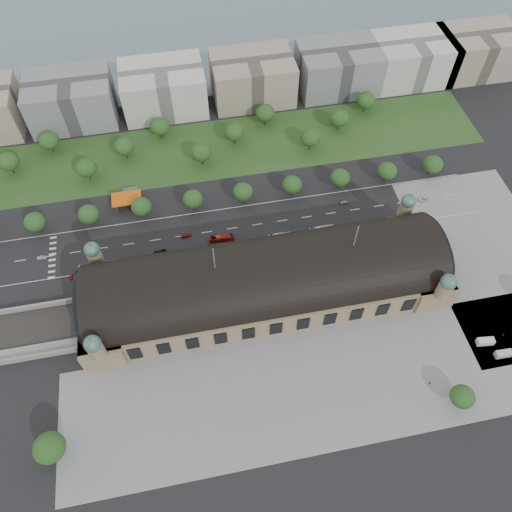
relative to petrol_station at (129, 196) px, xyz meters
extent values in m
plane|color=black|center=(53.91, -65.28, -2.95)|extent=(900.00, 900.00, 0.00)
cube|color=#99835F|center=(53.91, -65.28, 3.05)|extent=(150.00, 40.00, 12.00)
cube|color=#99835F|center=(-13.09, -65.28, 3.05)|extent=(16.00, 43.00, 12.00)
cube|color=#99835F|center=(120.91, -65.28, 3.05)|extent=(16.00, 43.00, 12.00)
cylinder|color=black|center=(53.91, -65.28, 9.05)|extent=(144.00, 37.60, 37.60)
cylinder|color=black|center=(-19.09, -65.28, 11.05)|extent=(1.20, 32.00, 32.00)
cylinder|color=black|center=(126.91, -65.28, 11.05)|extent=(1.20, 32.00, 32.00)
cylinder|color=#99835F|center=(-13.09, -44.28, 13.05)|extent=(6.00, 6.00, 8.00)
sphere|color=#4A7766|center=(-13.09, -44.28, 18.55)|extent=(6.40, 6.40, 6.40)
cone|color=#4A7766|center=(-13.09, -44.28, 22.55)|extent=(1.00, 1.00, 2.50)
cylinder|color=#99835F|center=(120.91, -44.28, 13.05)|extent=(6.00, 6.00, 8.00)
sphere|color=#4A7766|center=(120.91, -44.28, 18.55)|extent=(6.40, 6.40, 6.40)
cone|color=#4A7766|center=(120.91, -44.28, 22.55)|extent=(1.00, 1.00, 2.50)
cylinder|color=#99835F|center=(-13.09, -86.28, 13.05)|extent=(6.00, 6.00, 8.00)
sphere|color=#4A7766|center=(-13.09, -86.28, 18.55)|extent=(6.40, 6.40, 6.40)
cone|color=#4A7766|center=(-13.09, -86.28, 22.55)|extent=(1.00, 1.00, 2.50)
cylinder|color=#99835F|center=(120.91, -86.28, 13.05)|extent=(6.00, 6.00, 8.00)
sphere|color=#4A7766|center=(120.91, -86.28, 18.55)|extent=(6.40, 6.40, 6.40)
cone|color=#4A7766|center=(120.91, -86.28, 22.55)|extent=(1.00, 1.00, 2.50)
cylinder|color=#59595B|center=(33.91, -65.28, 28.55)|extent=(0.50, 0.50, 12.00)
cylinder|color=#59595B|center=(88.91, -65.28, 28.55)|extent=(0.50, 0.50, 12.00)
cube|color=gray|center=(63.91, -109.28, -2.95)|extent=(190.00, 48.00, 0.12)
cube|color=gray|center=(156.91, -65.28, -2.95)|extent=(56.00, 100.00, 0.12)
cube|color=black|center=(33.91, -27.28, -2.95)|extent=(260.00, 26.00, 0.10)
cube|color=#284F1F|center=(38.91, 27.72, -2.95)|extent=(300.00, 45.00, 0.10)
cube|color=#ED5A0D|center=(-1.09, -3.28, 1.75)|extent=(14.00, 9.00, 0.70)
cube|color=#59595B|center=(0.91, 2.72, -1.35)|extent=(7.00, 5.00, 3.20)
cylinder|color=#59595B|center=(-6.59, -0.08, -0.75)|extent=(0.50, 0.50, 4.40)
cylinder|color=#59595B|center=(4.41, -0.08, -0.75)|extent=(0.50, 0.50, 4.40)
cylinder|color=#59595B|center=(-6.59, -6.48, -0.75)|extent=(0.50, 0.50, 4.40)
cylinder|color=#59595B|center=(4.41, -6.48, -0.75)|extent=(0.50, 0.50, 4.40)
cube|color=gray|center=(-26.09, 67.72, 9.05)|extent=(45.00, 32.00, 24.00)
cube|color=silver|center=(23.91, 67.72, 9.05)|extent=(45.00, 32.00, 24.00)
cube|color=tan|center=(73.91, 67.72, 9.05)|extent=(45.00, 32.00, 24.00)
cube|color=gray|center=(123.91, 67.72, 9.05)|extent=(45.00, 32.00, 24.00)
cube|color=silver|center=(168.91, 67.72, 9.05)|extent=(45.00, 32.00, 24.00)
cube|color=tan|center=(208.91, 67.72, 9.05)|extent=(45.00, 32.00, 24.00)
cylinder|color=#2D2116|center=(-42.09, -12.28, -0.79)|extent=(0.70, 0.70, 4.32)
ellipsoid|color=#1A4418|center=(-42.09, -12.28, 4.49)|extent=(9.60, 9.60, 8.16)
cylinder|color=#2D2116|center=(-18.09, -12.28, -0.79)|extent=(0.70, 0.70, 4.32)
ellipsoid|color=#1A4418|center=(-18.09, -12.28, 4.49)|extent=(9.60, 9.60, 8.16)
cylinder|color=#2D2116|center=(5.91, -12.28, -0.79)|extent=(0.70, 0.70, 4.32)
ellipsoid|color=#1A4418|center=(5.91, -12.28, 4.49)|extent=(9.60, 9.60, 8.16)
cylinder|color=#2D2116|center=(29.91, -12.28, -0.79)|extent=(0.70, 0.70, 4.32)
ellipsoid|color=#1A4418|center=(29.91, -12.28, 4.49)|extent=(9.60, 9.60, 8.16)
cylinder|color=#2D2116|center=(53.91, -12.28, -0.79)|extent=(0.70, 0.70, 4.32)
ellipsoid|color=#1A4418|center=(53.91, -12.28, 4.49)|extent=(9.60, 9.60, 8.16)
cylinder|color=#2D2116|center=(77.91, -12.28, -0.79)|extent=(0.70, 0.70, 4.32)
ellipsoid|color=#1A4418|center=(77.91, -12.28, 4.49)|extent=(9.60, 9.60, 8.16)
cylinder|color=#2D2116|center=(101.91, -12.28, -0.79)|extent=(0.70, 0.70, 4.32)
ellipsoid|color=#1A4418|center=(101.91, -12.28, 4.49)|extent=(9.60, 9.60, 8.16)
cylinder|color=#2D2116|center=(125.91, -12.28, -0.79)|extent=(0.70, 0.70, 4.32)
ellipsoid|color=#1A4418|center=(125.91, -12.28, 4.49)|extent=(9.60, 9.60, 8.16)
cylinder|color=#2D2116|center=(149.91, -12.28, -0.79)|extent=(0.70, 0.70, 4.32)
ellipsoid|color=#1A4418|center=(149.91, -12.28, 4.49)|extent=(9.60, 9.60, 8.16)
cylinder|color=#2D2116|center=(-57.09, 29.72, -0.61)|extent=(0.70, 0.70, 4.68)
ellipsoid|color=#1A4418|center=(-57.09, 29.72, 5.11)|extent=(10.40, 10.40, 8.84)
cylinder|color=#2D2116|center=(-38.09, 41.72, -0.61)|extent=(0.70, 0.70, 4.68)
ellipsoid|color=#1A4418|center=(-38.09, 41.72, 5.11)|extent=(10.40, 10.40, 8.84)
cylinder|color=#2D2116|center=(-19.09, 17.72, -0.61)|extent=(0.70, 0.70, 4.68)
ellipsoid|color=#1A4418|center=(-19.09, 17.72, 5.11)|extent=(10.40, 10.40, 8.84)
cylinder|color=#2D2116|center=(-0.09, 29.72, -0.61)|extent=(0.70, 0.70, 4.68)
ellipsoid|color=#1A4418|center=(-0.09, 29.72, 5.11)|extent=(10.40, 10.40, 8.84)
cylinder|color=#2D2116|center=(18.91, 41.72, -0.61)|extent=(0.70, 0.70, 4.68)
ellipsoid|color=#1A4418|center=(18.91, 41.72, 5.11)|extent=(10.40, 10.40, 8.84)
cylinder|color=#2D2116|center=(37.91, 17.72, -0.61)|extent=(0.70, 0.70, 4.68)
ellipsoid|color=#1A4418|center=(37.91, 17.72, 5.11)|extent=(10.40, 10.40, 8.84)
cylinder|color=#2D2116|center=(56.91, 29.72, -0.61)|extent=(0.70, 0.70, 4.68)
ellipsoid|color=#1A4418|center=(56.91, 29.72, 5.11)|extent=(10.40, 10.40, 8.84)
cylinder|color=#2D2116|center=(75.91, 41.72, -0.61)|extent=(0.70, 0.70, 4.68)
ellipsoid|color=#1A4418|center=(75.91, 41.72, 5.11)|extent=(10.40, 10.40, 8.84)
cylinder|color=#2D2116|center=(94.91, 17.72, -0.61)|extent=(0.70, 0.70, 4.68)
ellipsoid|color=#1A4418|center=(94.91, 17.72, 5.11)|extent=(10.40, 10.40, 8.84)
cylinder|color=#2D2116|center=(113.91, 29.72, -0.61)|extent=(0.70, 0.70, 4.68)
ellipsoid|color=#1A4418|center=(113.91, 29.72, 5.11)|extent=(10.40, 10.40, 8.84)
cylinder|color=#2D2116|center=(132.91, 41.72, -0.61)|extent=(0.70, 0.70, 4.68)
ellipsoid|color=#1A4418|center=(132.91, 41.72, 5.11)|extent=(10.40, 10.40, 8.84)
cylinder|color=#2D2116|center=(-31.09, -115.28, -0.61)|extent=(0.70, 0.70, 4.68)
ellipsoid|color=#1A4418|center=(-31.09, -115.28, 5.11)|extent=(11.00, 11.00, 9.35)
cylinder|color=#2D2116|center=(113.91, -125.28, -0.97)|extent=(0.70, 0.70, 3.96)
ellipsoid|color=#1A4418|center=(113.91, -125.28, 3.87)|extent=(9.00, 9.00, 7.65)
imported|color=#9CA0A4|center=(-40.51, -27.90, -2.27)|extent=(4.17, 1.64, 1.35)
imported|color=black|center=(11.58, -35.28, -2.14)|extent=(6.00, 3.14, 1.61)
imported|color=maroon|center=(24.38, -27.88, -2.26)|extent=(4.93, 2.48, 1.37)
imported|color=#595D61|center=(102.13, -22.37, -2.31)|extent=(3.99, 1.76, 1.27)
imported|color=silver|center=(140.34, -28.01, -2.24)|extent=(5.34, 2.84, 1.43)
imported|color=black|center=(-2.56, -44.28, -2.14)|extent=(5.00, 4.22, 1.62)
imported|color=maroon|center=(-26.09, -40.49, -2.29)|extent=(5.26, 4.02, 1.33)
imported|color=#191843|center=(-2.60, -40.28, -2.17)|extent=(5.68, 4.89, 1.57)
imported|color=#5C5D64|center=(16.78, -41.23, -2.26)|extent=(4.28, 3.49, 1.37)
imported|color=silver|center=(28.53, -40.28, -2.21)|extent=(4.73, 3.16, 1.47)
imported|color=#9CA0A5|center=(7.78, -44.28, -2.29)|extent=(5.18, 4.27, 1.31)
imported|color=black|center=(23.53, -43.66, -2.18)|extent=(5.67, 4.34, 1.53)
imported|color=#B42D1C|center=(39.84, -33.28, -1.38)|extent=(11.40, 3.24, 3.14)
imported|color=silver|center=(66.46, -37.42, -1.42)|extent=(11.04, 2.69, 3.07)
imported|color=beige|center=(86.33, -37.44, -1.27)|extent=(12.14, 3.08, 3.37)
cube|color=silver|center=(135.02, -104.66, -1.49)|extent=(6.99, 3.46, 2.91)
cube|color=silver|center=(132.57, -104.37, -1.94)|extent=(2.07, 2.66, 2.02)
cube|color=#B8B8BB|center=(139.62, -110.91, -1.55)|extent=(6.55, 2.78, 2.81)
cube|color=#B8B8BB|center=(137.24, -110.85, -1.98)|extent=(1.80, 2.42, 1.94)
imported|color=gray|center=(143.83, -103.12, -2.08)|extent=(0.61, 0.74, 1.73)
imported|color=gray|center=(106.83, -116.47, -2.14)|extent=(0.92, 1.12, 1.61)
camera|label=1|loc=(28.74, -172.67, 179.50)|focal=35.00mm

